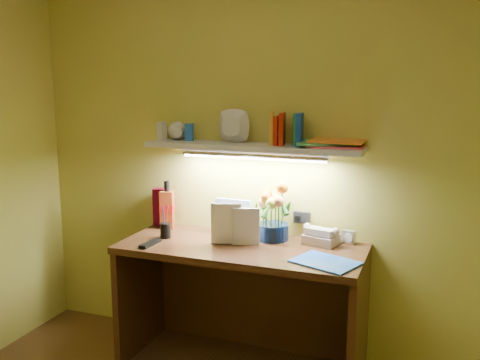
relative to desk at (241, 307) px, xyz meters
name	(u,v)px	position (x,y,z in m)	size (l,w,h in m)	color
desk	(241,307)	(0.00, 0.00, 0.00)	(1.40, 0.60, 0.75)	#391D0F
flower_bouquet	(273,212)	(0.13, 0.18, 0.54)	(0.21, 0.21, 0.34)	#06183C
telephone	(321,235)	(0.42, 0.19, 0.43)	(0.19, 0.14, 0.11)	beige
desk_clock	(348,237)	(0.57, 0.25, 0.41)	(0.08, 0.04, 0.08)	silver
whisky_bottle	(167,204)	(-0.58, 0.19, 0.53)	(0.08, 0.08, 0.31)	#A13B19
whisky_box	(160,207)	(-0.65, 0.24, 0.50)	(0.08, 0.08, 0.24)	#620619
pen_cup	(165,225)	(-0.48, -0.02, 0.45)	(0.06, 0.06, 0.15)	black
art_card	(233,217)	(-0.12, 0.18, 0.49)	(0.22, 0.04, 0.22)	white
tv_remote	(150,243)	(-0.49, -0.18, 0.38)	(0.05, 0.17, 0.02)	black
blue_folder	(325,262)	(0.51, -0.13, 0.38)	(0.32, 0.23, 0.01)	blue
desk_book_a	(211,223)	(-0.18, -0.03, 0.50)	(0.18, 0.02, 0.24)	white
desk_book_b	(232,226)	(-0.06, -0.01, 0.48)	(0.16, 0.02, 0.22)	silver
wall_shelf	(253,141)	(0.01, 0.18, 0.96)	(1.30, 0.33, 0.22)	silver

